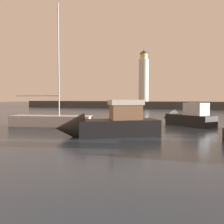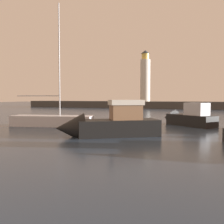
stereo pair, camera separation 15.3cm
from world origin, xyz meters
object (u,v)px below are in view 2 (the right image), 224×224
(motorboat_3, at_px, (186,118))
(sailboat_moored, at_px, (52,120))
(lighthouse, at_px, (145,77))
(motorboat_1, at_px, (105,125))

(motorboat_3, bearing_deg, sailboat_moored, -156.76)
(lighthouse, relative_size, motorboat_1, 1.77)
(lighthouse, height_order, sailboat_moored, lighthouse)
(lighthouse, xyz_separation_m, motorboat_3, (13.80, -40.75, -7.35))
(motorboat_3, relative_size, sailboat_moored, 0.51)
(motorboat_1, relative_size, sailboat_moored, 0.63)
(lighthouse, height_order, motorboat_3, lighthouse)
(motorboat_3, height_order, sailboat_moored, sailboat_moored)
(sailboat_moored, bearing_deg, lighthouse, 91.59)
(motorboat_1, xyz_separation_m, sailboat_moored, (-7.49, 4.49, -0.27))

